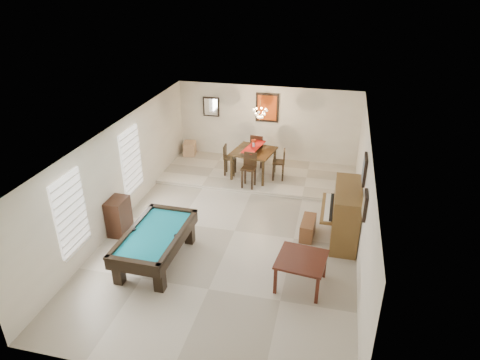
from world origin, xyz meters
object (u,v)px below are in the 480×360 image
at_px(corner_bench, 190,148).
at_px(dining_chair_east, 278,164).
at_px(chandelier, 260,110).
at_px(piano_bench, 308,228).
at_px(dining_chair_north, 258,150).
at_px(square_table, 301,272).
at_px(pool_table, 156,247).
at_px(flower_vase, 254,143).
at_px(dining_chair_south, 249,171).
at_px(apothecary_chest, 119,216).
at_px(dining_chair_west, 230,160).
at_px(upright_piano, 339,213).
at_px(dining_table, 253,162).

bearing_deg(corner_bench, dining_chair_east, -20.08).
bearing_deg(dining_chair_east, chandelier, -115.60).
xyz_separation_m(piano_bench, chandelier, (-1.81, 2.98, 1.98)).
bearing_deg(dining_chair_north, square_table, 115.68).
bearing_deg(pool_table, flower_vase, 75.45).
height_order(square_table, dining_chair_south, dining_chair_south).
relative_size(apothecary_chest, dining_chair_north, 0.85).
height_order(dining_chair_west, dining_chair_east, dining_chair_east).
xyz_separation_m(upright_piano, corner_bench, (-5.15, 3.89, -0.35)).
bearing_deg(dining_chair_west, piano_bench, -139.15).
distance_m(apothecary_chest, corner_bench, 4.90).
height_order(pool_table, square_table, pool_table).
height_order(piano_bench, dining_chair_east, dining_chair_east).
relative_size(dining_chair_south, dining_chair_west, 1.08).
height_order(piano_bench, dining_table, dining_table).
bearing_deg(square_table, piano_bench, 90.43).
relative_size(piano_bench, dining_chair_west, 0.84).
xyz_separation_m(piano_bench, apothecary_chest, (-4.58, -0.94, 0.25)).
xyz_separation_m(pool_table, piano_bench, (3.23, 1.81, -0.15)).
bearing_deg(apothecary_chest, dining_chair_west, 62.70).
relative_size(upright_piano, dining_chair_south, 1.62).
xyz_separation_m(square_table, chandelier, (-1.83, 4.87, 1.86)).
height_order(upright_piano, apothecary_chest, upright_piano).
bearing_deg(dining_chair_east, pool_table, -30.24).
distance_m(flower_vase, corner_bench, 2.90).
relative_size(dining_table, corner_bench, 2.38).
relative_size(pool_table, dining_table, 1.89).
bearing_deg(square_table, upright_piano, 70.58).
distance_m(pool_table, dining_chair_east, 5.01).
xyz_separation_m(dining_chair_north, dining_chair_east, (0.80, -0.82, -0.07)).
height_order(dining_chair_north, dining_chair_west, dining_chair_north).
relative_size(dining_chair_south, corner_bench, 2.08).
relative_size(square_table, apothecary_chest, 1.03).
distance_m(pool_table, upright_piano, 4.36).
bearing_deg(dining_table, square_table, -67.17).
xyz_separation_m(piano_bench, dining_chair_east, (-1.16, 2.75, 0.38)).
distance_m(square_table, dining_chair_south, 4.39).
distance_m(piano_bench, dining_chair_east, 3.01).
bearing_deg(dining_chair_south, square_table, -58.70).
bearing_deg(square_table, chandelier, 110.57).
xyz_separation_m(dining_table, chandelier, (0.14, 0.20, 1.59)).
bearing_deg(piano_bench, dining_table, 125.05).
height_order(apothecary_chest, chandelier, chandelier).
distance_m(pool_table, dining_chair_north, 5.54).
bearing_deg(square_table, dining_chair_east, 104.27).
relative_size(pool_table, square_table, 2.28).
bearing_deg(flower_vase, chandelier, 56.00).
relative_size(dining_chair_north, dining_chair_east, 1.14).
bearing_deg(pool_table, corner_bench, 103.00).
height_order(piano_bench, dining_chair_south, dining_chair_south).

